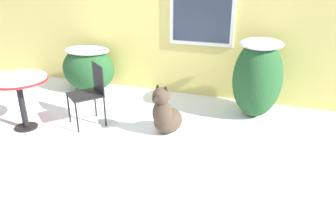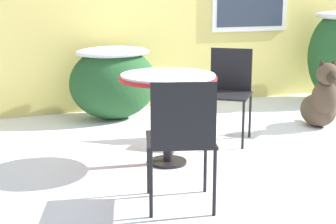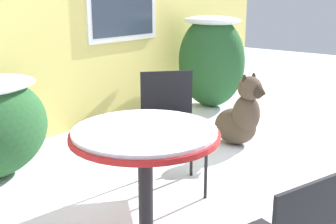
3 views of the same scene
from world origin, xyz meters
name	(u,v)px [view 1 (image 1 of 3)]	position (x,y,z in m)	size (l,w,h in m)	color
ground_plane	(79,139)	(0.00, 0.00, 0.00)	(16.00, 16.00, 0.00)	white
house_wall	(146,17)	(0.05, 2.20, 1.33)	(8.00, 0.10, 2.63)	#E5D16B
shrub_left	(88,67)	(-0.90, 1.71, 0.44)	(0.99, 0.75, 0.82)	#235128
shrub_middle	(258,76)	(2.11, 1.60, 0.62)	(0.73, 0.91, 1.18)	#235128
patio_table	(18,85)	(-0.90, 0.02, 0.64)	(0.80, 0.80, 0.76)	black
patio_chair_near_table	(90,91)	(-0.10, 0.50, 0.50)	(0.62, 0.62, 0.88)	black
dog	(166,115)	(1.04, 0.54, 0.27)	(0.46, 0.67, 0.73)	#4C3D2D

